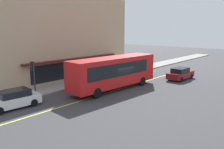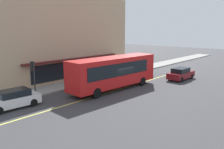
# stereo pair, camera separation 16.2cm
# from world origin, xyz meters

# --- Properties ---
(ground) EXTENTS (120.00, 120.00, 0.00)m
(ground) POSITION_xyz_m (0.00, 0.00, 0.00)
(ground) COLOR #38383A
(sidewalk) EXTENTS (80.00, 3.01, 0.15)m
(sidewalk) POSITION_xyz_m (0.00, 5.52, 0.07)
(sidewalk) COLOR gray
(sidewalk) RESTS_ON ground
(lane_centre_stripe) EXTENTS (36.00, 0.16, 0.01)m
(lane_centre_stripe) POSITION_xyz_m (0.00, 0.00, 0.00)
(lane_centre_stripe) COLOR #D8D14C
(lane_centre_stripe) RESTS_ON ground
(storefront_building) EXTENTS (20.30, 8.98, 10.63)m
(storefront_building) POSITION_xyz_m (-0.35, 11.20, 5.31)
(storefront_building) COLOR tan
(storefront_building) RESTS_ON ground
(bus) EXTENTS (11.25, 3.13, 3.50)m
(bus) POSITION_xyz_m (-0.40, 0.41, 1.99)
(bus) COLOR red
(bus) RESTS_ON ground
(traffic_light) EXTENTS (0.30, 0.52, 3.20)m
(traffic_light) POSITION_xyz_m (-7.32, 4.86, 2.53)
(traffic_light) COLOR #2D2D33
(traffic_light) RESTS_ON sidewalk
(car_maroon) EXTENTS (4.36, 1.98, 1.52)m
(car_maroon) POSITION_xyz_m (9.04, -2.80, 0.74)
(car_maroon) COLOR maroon
(car_maroon) RESTS_ON ground
(car_white) EXTENTS (4.40, 2.06, 1.52)m
(car_white) POSITION_xyz_m (-10.52, 2.76, 0.74)
(car_white) COLOR white
(car_white) RESTS_ON ground
(pedestrian_near_storefront) EXTENTS (0.34, 0.34, 1.57)m
(pedestrian_near_storefront) POSITION_xyz_m (-0.58, 4.49, 1.09)
(pedestrian_near_storefront) COLOR black
(pedestrian_near_storefront) RESTS_ON sidewalk
(pedestrian_by_curb) EXTENTS (0.34, 0.34, 1.85)m
(pedestrian_by_curb) POSITION_xyz_m (10.05, 5.70, 1.28)
(pedestrian_by_curb) COLOR black
(pedestrian_by_curb) RESTS_ON sidewalk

